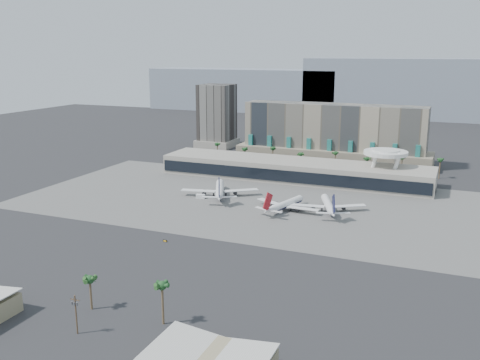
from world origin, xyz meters
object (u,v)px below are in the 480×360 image
at_px(airliner_left, 220,190).
at_px(airliner_right, 328,205).
at_px(taxiway_sign, 165,241).
at_px(airliner_centre, 285,204).
at_px(service_vehicle_a, 201,196).
at_px(service_vehicle_b, 280,208).
at_px(utility_pole, 76,311).

height_order(airliner_left, airliner_right, airliner_left).
relative_size(airliner_right, taxiway_sign, 18.70).
distance_m(airliner_left, airliner_centre, 43.73).
xyz_separation_m(airliner_right, taxiway_sign, (-53.98, -70.06, -3.01)).
distance_m(service_vehicle_a, taxiway_sign, 69.46).
bearing_deg(service_vehicle_b, airliner_centre, 4.73).
distance_m(airliner_left, service_vehicle_a, 11.54).
bearing_deg(airliner_centre, service_vehicle_b, -163.26).
distance_m(airliner_left, taxiway_sign, 75.79).
bearing_deg(airliner_right, airliner_centre, 176.46).
xyz_separation_m(service_vehicle_a, taxiway_sign, (16.86, -67.38, -0.72)).
relative_size(airliner_right, service_vehicle_a, 7.91).
relative_size(airliner_left, airliner_centre, 1.14).
distance_m(utility_pole, service_vehicle_b, 140.26).
relative_size(utility_pole, airliner_left, 0.29).
height_order(airliner_left, service_vehicle_a, airliner_left).
relative_size(utility_pole, taxiway_sign, 5.93).
xyz_separation_m(airliner_left, taxiway_sign, (8.83, -75.20, -3.46)).
height_order(utility_pole, service_vehicle_a, utility_pole).
bearing_deg(taxiway_sign, airliner_left, 101.96).
height_order(airliner_left, taxiway_sign, airliner_left).
distance_m(airliner_centre, service_vehicle_b, 3.84).
xyz_separation_m(airliner_right, service_vehicle_b, (-23.70, -6.61, -2.55)).
bearing_deg(service_vehicle_b, airliner_left, 166.60).
height_order(utility_pole, airliner_centre, airliner_centre).
bearing_deg(airliner_right, taxiway_sign, -148.70).
bearing_deg(airliner_right, service_vehicle_b, 174.50).
bearing_deg(service_vehicle_a, airliner_left, 30.16).
distance_m(utility_pole, airliner_centre, 140.61).
distance_m(airliner_centre, airliner_right, 21.68).
height_order(service_vehicle_a, service_vehicle_b, service_vehicle_a).
height_order(airliner_right, service_vehicle_b, airliner_right).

